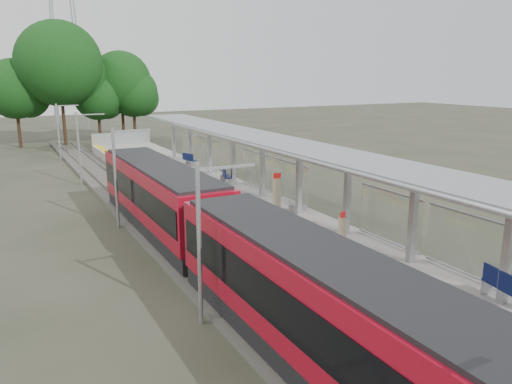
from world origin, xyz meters
TOP-DOWN VIEW (x-y plane):
  - trackbed at (-4.50, 20.00)m, footprint 3.00×70.00m
  - platform at (0.00, 20.00)m, footprint 6.00×50.00m
  - tactile_strip at (-2.55, 20.00)m, footprint 0.60×50.00m
  - end_fence at (0.00, 44.95)m, footprint 6.00×0.10m
  - train at (-4.50, 9.99)m, footprint 2.74×27.60m
  - canopy at (1.61, 16.19)m, footprint 3.27×38.00m
  - tree_cluster at (-2.40, 53.79)m, footprint 19.29×10.74m
  - catenary_masts at (-6.22, 19.00)m, footprint 2.08×48.16m
  - bench_near at (2.00, 2.00)m, footprint 0.80×1.66m
  - bench_mid at (1.63, 22.40)m, footprint 0.89×1.57m
  - bench_far at (1.84, 29.86)m, footprint 0.80×1.44m
  - info_pillar_near at (0.53, 8.39)m, footprint 0.36×0.36m
  - info_pillar_far at (1.25, 14.99)m, footprint 0.45×0.45m
  - litter_bin at (0.82, 12.66)m, footprint 0.53×0.53m

SIDE VIEW (x-z plane):
  - trackbed at x=-4.50m, z-range 0.00..0.24m
  - platform at x=0.00m, z-range 0.00..1.00m
  - tactile_strip at x=-2.55m, z-range 1.00..1.02m
  - litter_bin at x=0.82m, z-range 1.00..1.91m
  - bench_far at x=1.84m, z-range 1.03..1.97m
  - bench_mid at x=1.63m, z-range 1.03..2.06m
  - bench_near at x=2.00m, z-range 1.03..2.12m
  - end_fence at x=0.00m, z-range 1.00..2.20m
  - info_pillar_near at x=0.53m, z-range 0.89..2.50m
  - info_pillar_far at x=1.25m, z-range 0.87..2.88m
  - train at x=-4.50m, z-range 0.24..3.86m
  - catenary_masts at x=-6.22m, z-range 0.21..5.61m
  - canopy at x=1.61m, z-range 2.37..6.03m
  - tree_cluster at x=-2.40m, z-range 0.71..14.57m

